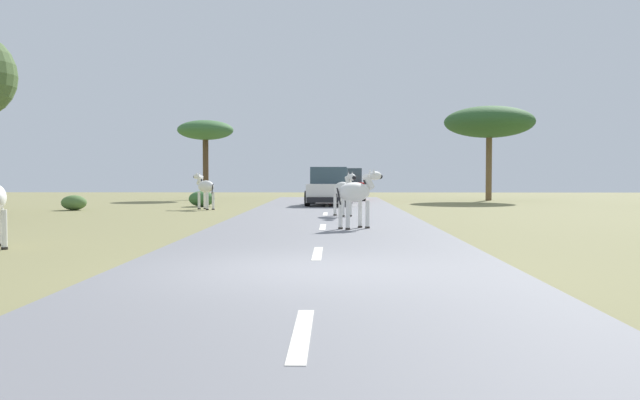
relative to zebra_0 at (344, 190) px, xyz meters
The scene contains 12 objects.
ground_plane 12.81m from the zebra_0, 93.52° to the right, with size 90.00×90.00×0.00m, color olive.
road 12.80m from the zebra_0, 92.82° to the right, with size 6.00×64.00×0.05m, color slate.
lane_markings 13.79m from the zebra_0, 92.61° to the right, with size 0.16×56.00×0.01m.
zebra_0 is the anchor object (origin of this frame).
zebra_1 5.21m from the zebra_0, 87.19° to the right, with size 1.35×1.26×1.55m.
zebra_2 7.72m from the zebra_0, 137.23° to the left, with size 1.22×1.40×1.56m.
car_0 8.48m from the zebra_0, 93.46° to the left, with size 2.20×4.43×1.74m.
car_1 14.62m from the zebra_0, 88.79° to the left, with size 2.15×4.41×1.74m.
tree_1 17.79m from the zebra_0, 61.38° to the left, with size 4.99×4.99×5.26m.
tree_4 18.85m from the zebra_0, 114.90° to the left, with size 3.26×3.26×4.63m.
bush_0 10.01m from the zebra_0, 129.01° to the left, with size 1.17×1.05×0.70m, color #386633.
bush_1 11.83m from the zebra_0, 157.18° to the left, with size 1.01×0.91×0.61m, color #4C7038.
Camera 1 is at (0.43, -9.83, 1.44)m, focal length 37.88 mm.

